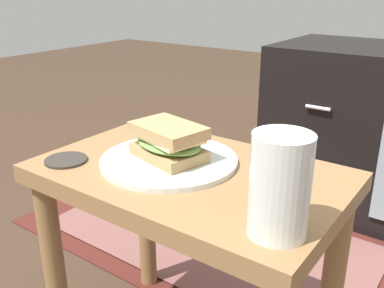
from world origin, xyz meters
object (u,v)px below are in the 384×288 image
Objects in this scene: plate at (169,160)px; coaster at (66,160)px; beer_glass at (280,188)px; sandwich_front at (169,141)px.

plate is 0.20m from coaster.
plate is 3.24× the size of coaster.
beer_glass reaches higher than plate.
beer_glass is at bearing 0.55° from coaster.
beer_glass is 0.44m from coaster.
sandwich_front is (0.00, -0.00, 0.04)m from plate.
coaster is at bearing -179.45° from beer_glass.
plate is at bearing 34.12° from coaster.
plate is 0.30m from beer_glass.
sandwich_front reaches higher than coaster.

